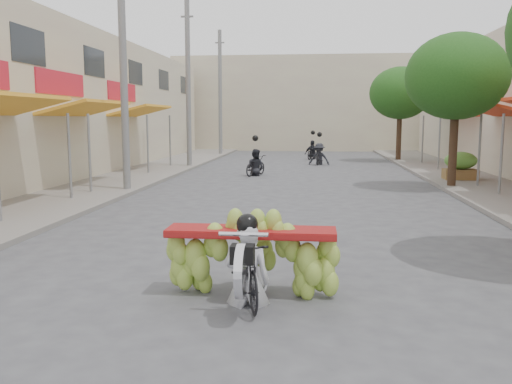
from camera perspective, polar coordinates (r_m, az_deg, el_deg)
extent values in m
plane|color=#505055|center=(5.65, -1.47, -17.42)|extent=(120.00, 120.00, 0.00)
cube|color=gray|center=(21.62, -14.76, 1.27)|extent=(4.00, 60.00, 0.12)
cube|color=gray|center=(21.17, 23.42, 0.76)|extent=(4.00, 60.00, 0.12)
cube|color=gold|center=(15.23, -25.01, 8.34)|extent=(1.77, 4.00, 0.53)
cylinder|color=slate|center=(16.47, -19.04, 3.40)|extent=(0.08, 0.08, 2.55)
cube|color=gold|center=(19.69, -17.44, 8.41)|extent=(1.77, 4.00, 0.53)
cylinder|color=slate|center=(17.74, -17.13, 3.76)|extent=(0.08, 0.08, 2.55)
cylinder|color=slate|center=(21.09, -13.28, 4.48)|extent=(0.08, 0.08, 2.55)
cube|color=red|center=(20.08, -19.88, 10.71)|extent=(0.10, 3.50, 0.80)
cube|color=gold|center=(25.31, -11.99, 8.37)|extent=(1.77, 4.00, 0.53)
cylinder|color=slate|center=(23.37, -11.33, 4.83)|extent=(0.08, 0.08, 2.55)
cylinder|color=slate|center=(26.82, -9.03, 5.25)|extent=(0.08, 0.08, 2.55)
cube|color=red|center=(25.62, -13.94, 10.21)|extent=(0.10, 3.50, 0.80)
cube|color=#1E2328|center=(18.41, -22.88, 14.01)|extent=(0.08, 2.00, 1.10)
cube|color=#1E2328|center=(22.90, -16.70, 12.94)|extent=(0.08, 2.00, 1.10)
cube|color=#1E2328|center=(27.57, -12.60, 12.14)|extent=(0.08, 2.00, 1.10)
cube|color=#1E2328|center=(32.34, -9.72, 11.54)|extent=(0.08, 2.00, 1.10)
cube|color=#1E2328|center=(37.17, -7.59, 11.07)|extent=(0.08, 2.00, 1.10)
cylinder|color=slate|center=(17.91, 24.42, 3.45)|extent=(0.08, 0.08, 2.55)
cube|color=red|center=(22.03, 23.33, 8.03)|extent=(1.77, 4.20, 0.53)
cylinder|color=slate|center=(20.01, 22.45, 3.93)|extent=(0.08, 0.08, 2.55)
cylinder|color=slate|center=(23.67, 19.89, 4.56)|extent=(0.08, 0.08, 2.55)
cube|color=red|center=(27.83, 19.68, 8.02)|extent=(1.77, 4.20, 0.53)
cylinder|color=slate|center=(25.81, 18.73, 4.84)|extent=(0.08, 0.08, 2.55)
cylinder|color=slate|center=(29.53, 17.14, 5.22)|extent=(0.08, 0.08, 2.55)
cube|color=beige|center=(43.09, 5.26, 9.18)|extent=(20.00, 6.00, 7.00)
cylinder|color=slate|center=(18.19, -13.79, 12.57)|extent=(0.24, 0.24, 8.00)
cylinder|color=slate|center=(26.82, -7.15, 11.11)|extent=(0.24, 0.24, 8.00)
cube|color=slate|center=(27.20, -7.27, 17.85)|extent=(0.60, 0.08, 0.08)
cylinder|color=slate|center=(35.63, -3.79, 10.30)|extent=(0.24, 0.24, 8.00)
cube|color=slate|center=(35.92, -3.84, 15.41)|extent=(0.60, 0.08, 0.08)
cylinder|color=#3A2719|center=(19.66, 20.06, 4.94)|extent=(0.28, 0.28, 3.20)
ellipsoid|color=#215218|center=(19.69, 20.36, 11.34)|extent=(3.40, 3.40, 2.90)
cylinder|color=#3A2719|center=(31.44, 14.81, 6.03)|extent=(0.28, 0.28, 3.20)
ellipsoid|color=#215218|center=(31.46, 14.96, 10.04)|extent=(3.40, 3.40, 2.90)
cube|color=brown|center=(21.88, 20.70, 1.92)|extent=(1.20, 0.80, 0.50)
ellipsoid|color=#5EA13C|center=(21.83, 20.77, 3.43)|extent=(1.20, 0.88, 0.66)
imported|color=black|center=(7.11, -0.84, -8.24)|extent=(0.82, 1.57, 0.89)
cylinder|color=silver|center=(6.44, -1.55, -8.32)|extent=(0.10, 0.66, 0.66)
cube|color=black|center=(6.49, -1.43, -6.55)|extent=(0.28, 0.22, 0.22)
cylinder|color=silver|center=(6.54, -1.33, -4.47)|extent=(0.60, 0.05, 0.05)
cube|color=maroon|center=(7.35, -0.51, -4.22)|extent=(2.28, 0.55, 0.10)
imported|color=silver|center=(6.91, -0.90, -3.14)|extent=(0.57, 0.43, 1.60)
sphere|color=black|center=(6.78, -0.94, 3.20)|extent=(0.28, 0.28, 0.28)
imported|color=white|center=(22.51, 20.16, 3.47)|extent=(0.86, 0.61, 1.58)
imported|color=black|center=(22.90, -0.08, 2.79)|extent=(1.07, 1.61, 0.85)
imported|color=#24252B|center=(22.85, -0.08, 4.54)|extent=(0.91, 0.74, 1.65)
sphere|color=black|center=(22.83, -0.08, 5.68)|extent=(0.26, 0.26, 0.26)
imported|color=black|center=(28.44, 6.67, 3.84)|extent=(0.68, 1.70, 0.97)
imported|color=#24252B|center=(28.41, 6.69, 5.12)|extent=(1.12, 0.68, 1.65)
sphere|color=black|center=(28.39, 6.70, 6.04)|extent=(0.26, 0.26, 0.26)
imported|color=black|center=(32.28, 5.98, 4.23)|extent=(1.07, 1.69, 0.89)
imported|color=#24252B|center=(32.25, 6.00, 5.44)|extent=(1.09, 0.83, 1.65)
sphere|color=black|center=(32.23, 6.01, 6.25)|extent=(0.26, 0.26, 0.26)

